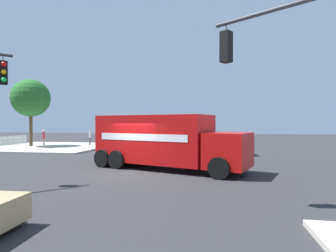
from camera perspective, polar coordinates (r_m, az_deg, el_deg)
name	(u,v)px	position (r m, az deg, el deg)	size (l,w,h in m)	color
ground_plane	(130,172)	(14.87, -7.78, -9.13)	(100.00, 100.00, 0.00)	#2B2B2D
sidewalk_corner_near	(51,147)	(31.00, -22.57, -3.90)	(11.16, 11.16, 0.14)	#B2ADA0
delivery_truck	(164,141)	(15.42, -0.82, -3.04)	(5.27, 8.79, 2.94)	red
traffic_light_secondary	(307,69)	(8.01, 26.30, 10.36)	(2.43, 3.45, 5.71)	#38383D
pickup_silver	(218,145)	(22.59, 10.09, -3.90)	(2.66, 5.37, 1.38)	#B7BABF
pedestrian_near_corner	(44,138)	(28.95, -23.80, -2.16)	(0.46, 0.37, 1.71)	gray
pedestrian_crossing	(90,136)	(31.28, -15.50, -2.05)	(0.49, 0.34, 1.60)	#4C4C51
picket_fence_run	(4,141)	(34.11, -30.17, -2.60)	(6.94, 0.05, 0.95)	white
shade_tree_near	(31,98)	(32.05, -25.98, 5.07)	(3.81, 3.81, 6.80)	brown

